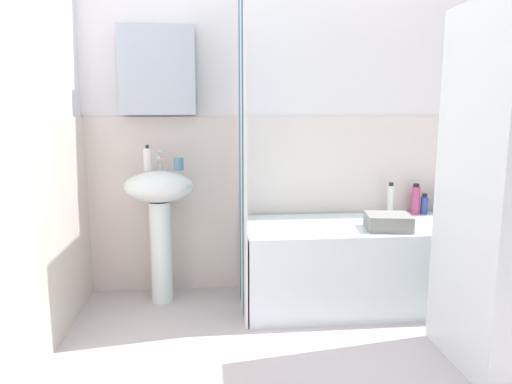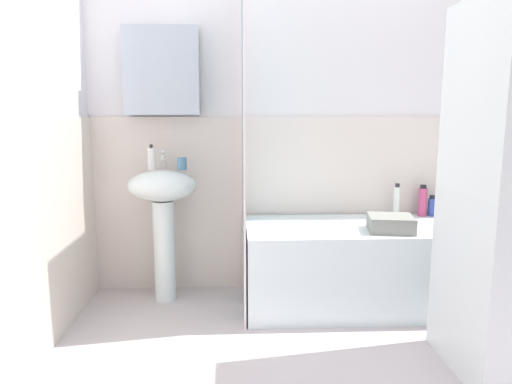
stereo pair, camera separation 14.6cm
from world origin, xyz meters
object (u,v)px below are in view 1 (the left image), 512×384
bathtub (361,263)px  shampoo_bottle (442,202)px  toothbrush_cup (179,164)px  towel_folded (388,222)px  sink (160,207)px  conditioner_bottle (415,200)px  soap_dispenser (148,159)px  body_wash_bottle (391,199)px  lotion_bottle (424,205)px

bathtub → shampoo_bottle: 0.78m
toothbrush_cup → towel_folded: bearing=-14.2°
sink → bathtub: size_ratio=0.57×
towel_folded → toothbrush_cup: bearing=165.8°
sink → conditioner_bottle: size_ratio=4.01×
sink → towel_folded: bearing=-12.0°
shampoo_bottle → sink: bearing=-177.0°
bathtub → towel_folded: (0.11, -0.15, 0.31)m
soap_dispenser → body_wash_bottle: bearing=2.3°
soap_dispenser → conditioner_bottle: soap_dispenser is taller
bathtub → shampoo_bottle: shampoo_bottle is taller
bathtub → lotion_bottle: (0.53, 0.26, 0.33)m
bathtub → body_wash_bottle: 0.53m
sink → bathtub: (1.29, -0.14, -0.37)m
sink → towel_folded: sink is taller
bathtub → toothbrush_cup: bearing=171.7°
bathtub → shampoo_bottle: size_ratio=8.41×
sink → body_wash_bottle: sink is taller
sink → conditioner_bottle: sink is taller
bathtub → shampoo_bottle: (0.65, 0.25, 0.35)m
bathtub → towel_folded: 0.36m
body_wash_bottle → towel_folded: 0.45m
shampoo_bottle → towel_folded: shampoo_bottle is taller
body_wash_bottle → towel_folded: bearing=-113.0°
conditioner_bottle → lotion_bottle: bearing=-3.6°
lotion_bottle → towel_folded: size_ratio=0.56×
sink → lotion_bottle: 1.82m
body_wash_bottle → towel_folded: (-0.17, -0.41, -0.06)m
conditioner_bottle → body_wash_bottle: bearing=-177.9°
shampoo_bottle → body_wash_bottle: 0.37m
sink → lotion_bottle: bearing=3.6°
sink → bathtub: sink is taller
bathtub → soap_dispenser: bearing=172.0°
towel_folded → lotion_bottle: bearing=44.3°
lotion_bottle → body_wash_bottle: (-0.25, -0.00, 0.04)m
bathtub → lotion_bottle: lotion_bottle is taller
soap_dispenser → shampoo_bottle: (2.01, 0.06, -0.33)m
toothbrush_cup → sink: bearing=-168.7°
sink → soap_dispenser: 0.31m
bathtub → lotion_bottle: 0.67m
shampoo_bottle → lotion_bottle: size_ratio=1.24×
towel_folded → soap_dispenser: bearing=166.8°
toothbrush_cup → bathtub: (1.16, -0.17, -0.64)m
soap_dispenser → body_wash_bottle: soap_dispenser is taller
shampoo_bottle → towel_folded: (-0.54, -0.40, -0.04)m
bathtub → body_wash_bottle: body_wash_bottle is taller
body_wash_bottle → towel_folded: body_wash_bottle is taller
soap_dispenser → lotion_bottle: 1.92m
sink → body_wash_bottle: 1.57m
bathtub → body_wash_bottle: size_ratio=6.63×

